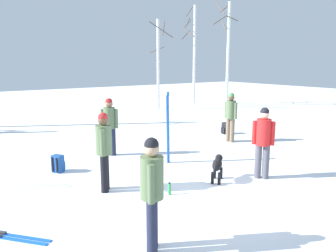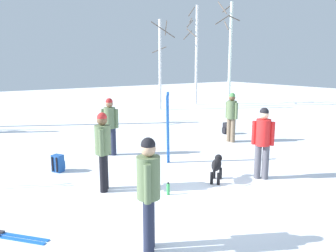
% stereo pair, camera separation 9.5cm
% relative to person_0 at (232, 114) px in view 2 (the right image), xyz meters
% --- Properties ---
extents(ground_plane, '(60.00, 60.00, 0.00)m').
position_rel_person_0_xyz_m(ground_plane, '(-3.71, -3.32, -0.98)').
color(ground_plane, white).
extents(person_0, '(0.34, 0.52, 1.72)m').
position_rel_person_0_xyz_m(person_0, '(0.00, 0.00, 0.00)').
color(person_0, '#72604C').
rests_on(person_0, ground_plane).
extents(person_1, '(0.36, 0.43, 1.72)m').
position_rel_person_0_xyz_m(person_1, '(-2.09, -3.13, 0.00)').
color(person_1, '#4C4C56').
rests_on(person_1, ground_plane).
extents(person_2, '(0.34, 0.46, 1.72)m').
position_rel_person_0_xyz_m(person_2, '(-5.50, -1.72, 0.00)').
color(person_2, black).
rests_on(person_2, ground_plane).
extents(person_3, '(0.42, 0.37, 1.72)m').
position_rel_person_0_xyz_m(person_3, '(-4.19, 0.81, 0.00)').
color(person_3, '#1E2338').
rests_on(person_3, ground_plane).
extents(person_4, '(0.34, 0.44, 1.72)m').
position_rel_person_0_xyz_m(person_4, '(-5.92, -4.29, 0.00)').
color(person_4, '#1E2338').
rests_on(person_4, ground_plane).
extents(dog, '(0.72, 0.61, 0.57)m').
position_rel_person_0_xyz_m(dog, '(-3.09, -2.66, -0.59)').
color(dog, black).
rests_on(dog, ground_plane).
extents(ski_pair_planted_0, '(0.18, 0.10, 1.97)m').
position_rel_person_0_xyz_m(ski_pair_planted_0, '(-3.22, -0.83, -0.00)').
color(ski_pair_planted_0, blue).
rests_on(ski_pair_planted_0, ground_plane).
extents(ski_pair_lying_1, '(1.23, 1.40, 0.05)m').
position_rel_person_0_xyz_m(ski_pair_lying_1, '(-7.68, -2.58, -0.97)').
color(ski_pair_lying_1, blue).
rests_on(ski_pair_lying_1, ground_plane).
extents(backpack_0, '(0.34, 0.33, 0.44)m').
position_rel_person_0_xyz_m(backpack_0, '(-5.95, 0.13, -0.77)').
color(backpack_0, '#1E4C99').
rests_on(backpack_0, ground_plane).
extents(backpack_1, '(0.30, 0.27, 0.44)m').
position_rel_person_0_xyz_m(backpack_1, '(0.79, 1.03, -0.77)').
color(backpack_1, black).
rests_on(backpack_1, ground_plane).
extents(water_bottle_0, '(0.07, 0.07, 0.27)m').
position_rel_person_0_xyz_m(water_bottle_0, '(-4.50, -2.71, -0.85)').
color(water_bottle_0, green).
rests_on(water_bottle_0, ground_plane).
extents(birch_tree_3, '(1.45, 1.46, 5.11)m').
position_rel_person_0_xyz_m(birch_tree_3, '(2.37, 8.16, 1.70)').
color(birch_tree_3, white).
rests_on(birch_tree_3, ground_plane).
extents(birch_tree_4, '(1.13, 1.37, 6.25)m').
position_rel_person_0_xyz_m(birch_tree_4, '(5.62, 8.96, 2.33)').
color(birch_tree_4, silver).
rests_on(birch_tree_4, ground_plane).
extents(birch_tree_5, '(1.41, 1.33, 6.38)m').
position_rel_person_0_xyz_m(birch_tree_5, '(6.76, 7.08, 2.40)').
color(birch_tree_5, silver).
rests_on(birch_tree_5, ground_plane).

